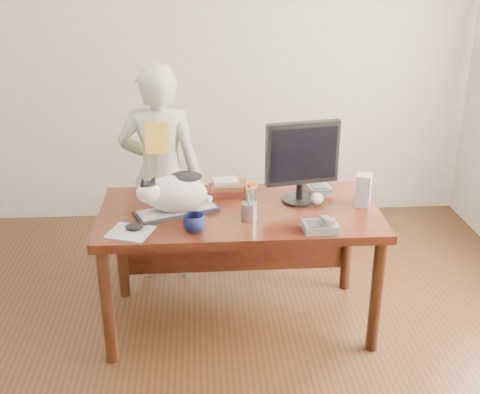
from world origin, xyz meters
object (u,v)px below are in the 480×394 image
at_px(baseball, 317,199).
at_px(person, 161,174).
at_px(phone, 321,226).
at_px(pen_cup, 249,209).
at_px(cat, 174,192).
at_px(calculator, 318,188).
at_px(keyboard, 177,211).
at_px(coffee_mug, 194,223).
at_px(book_stack, 228,187).
at_px(desk, 239,227).
at_px(monitor, 302,158).
at_px(speaker, 363,190).
at_px(mouse, 134,227).

bearing_deg(baseball, person, 148.28).
bearing_deg(phone, pen_cup, 152.74).
bearing_deg(pen_cup, person, 124.86).
height_order(cat, calculator, cat).
height_order(keyboard, calculator, calculator).
xyz_separation_m(coffee_mug, book_stack, (0.20, 0.52, -0.01)).
relative_size(desk, coffee_mug, 13.32).
bearing_deg(book_stack, pen_cup, -76.78).
height_order(keyboard, book_stack, book_stack).
bearing_deg(calculator, monitor, -139.43).
height_order(keyboard, speaker, speaker).
distance_m(pen_cup, speaker, 0.69).
bearing_deg(desk, speaker, -5.21).
distance_m(speaker, person, 1.35).
bearing_deg(keyboard, person, 78.55).
bearing_deg(calculator, pen_cup, -149.02).
relative_size(mouse, baseball, 1.56).
relative_size(monitor, baseball, 6.62).
xyz_separation_m(coffee_mug, baseball, (0.71, 0.31, -0.01)).
bearing_deg(keyboard, mouse, -158.33).
bearing_deg(desk, coffee_mug, -126.92).
height_order(phone, book_stack, book_stack).
bearing_deg(speaker, calculator, 155.71).
bearing_deg(coffee_mug, phone, -3.43).
height_order(cat, coffee_mug, cat).
height_order(cat, pen_cup, cat).
bearing_deg(mouse, monitor, 37.84).
relative_size(monitor, speaker, 2.55).
height_order(pen_cup, book_stack, pen_cup).
bearing_deg(baseball, calculator, 77.77).
height_order(keyboard, phone, phone).
bearing_deg(calculator, mouse, -164.25).
height_order(phone, calculator, phone).
bearing_deg(baseball, speaker, -6.35).
bearing_deg(coffee_mug, speaker, 15.83).
distance_m(phone, person, 1.29).
distance_m(baseball, book_stack, 0.56).
height_order(monitor, phone, monitor).
height_order(desk, pen_cup, pen_cup).
height_order(phone, baseball, phone).
relative_size(desk, pen_cup, 7.16).
xyz_separation_m(monitor, coffee_mug, (-0.62, -0.35, -0.23)).
height_order(book_stack, person, person).
distance_m(pen_cup, person, 0.92).
distance_m(cat, mouse, 0.31).
bearing_deg(cat, keyboard, 8.36).
distance_m(desk, person, 0.74).
bearing_deg(mouse, phone, 15.25).
relative_size(desk, mouse, 13.92).
distance_m(monitor, mouse, 1.03).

